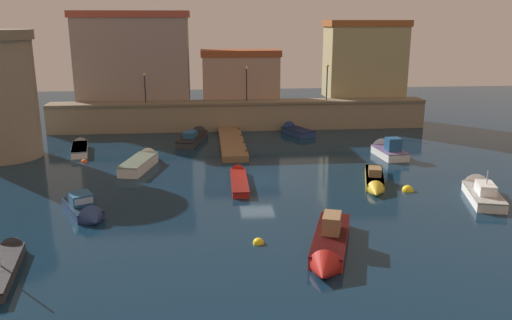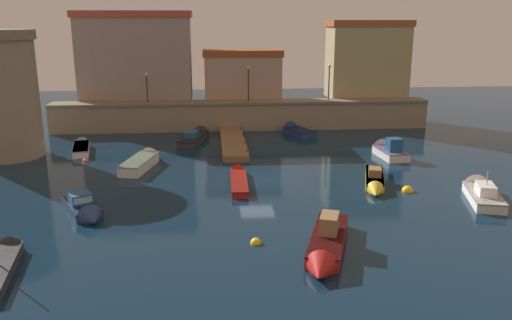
{
  "view_description": "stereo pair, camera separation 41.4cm",
  "coord_description": "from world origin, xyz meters",
  "px_view_note": "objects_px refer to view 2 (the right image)",
  "views": [
    {
      "loc": [
        -3.64,
        -36.78,
        11.44
      ],
      "look_at": [
        0.0,
        0.89,
        1.26
      ],
      "focal_mm": 36.85,
      "sensor_mm": 36.0,
      "label": 1
    },
    {
      "loc": [
        -3.23,
        -36.82,
        11.44
      ],
      "look_at": [
        0.0,
        0.89,
        1.26
      ],
      "focal_mm": 36.85,
      "sensor_mm": 36.0,
      "label": 2
    }
  ],
  "objects_px": {
    "moored_boat_11": "(375,181)",
    "moored_boat_7": "(196,136)",
    "fortress_tower": "(1,94)",
    "moored_boat_0": "(143,161)",
    "mooring_buoy_2": "(256,243)",
    "moored_boat_5": "(388,150)",
    "moored_boat_6": "(82,146)",
    "moored_boat_8": "(85,209)",
    "moored_boat_3": "(295,130)",
    "moored_boat_4": "(480,191)",
    "moored_boat_9": "(4,259)",
    "moored_boat_1": "(326,245)",
    "mooring_buoy_0": "(407,191)",
    "quay_lamp_2": "(329,77)",
    "quay_lamp_0": "(147,83)",
    "mooring_buoy_1": "(86,162)",
    "moored_boat_2": "(239,178)",
    "quay_lamp_1": "(248,78)"
  },
  "relations": [
    {
      "from": "moored_boat_4",
      "to": "moored_boat_9",
      "type": "relative_size",
      "value": 0.93
    },
    {
      "from": "moored_boat_2",
      "to": "moored_boat_11",
      "type": "height_order",
      "value": "moored_boat_11"
    },
    {
      "from": "quay_lamp_0",
      "to": "mooring_buoy_1",
      "type": "distance_m",
      "value": 13.81
    },
    {
      "from": "moored_boat_0",
      "to": "mooring_buoy_1",
      "type": "height_order",
      "value": "moored_boat_0"
    },
    {
      "from": "quay_lamp_2",
      "to": "moored_boat_6",
      "type": "relative_size",
      "value": 0.62
    },
    {
      "from": "moored_boat_0",
      "to": "moored_boat_5",
      "type": "distance_m",
      "value": 20.73
    },
    {
      "from": "moored_boat_9",
      "to": "moored_boat_6",
      "type": "bearing_deg",
      "value": -4.21
    },
    {
      "from": "moored_boat_1",
      "to": "moored_boat_7",
      "type": "height_order",
      "value": "moored_boat_1"
    },
    {
      "from": "quay_lamp_2",
      "to": "moored_boat_6",
      "type": "xyz_separation_m",
      "value": [
        -24.31,
        -8.07,
        -5.18
      ]
    },
    {
      "from": "moored_boat_11",
      "to": "moored_boat_7",
      "type": "bearing_deg",
      "value": -124.26
    },
    {
      "from": "quay_lamp_2",
      "to": "mooring_buoy_2",
      "type": "bearing_deg",
      "value": -109.21
    },
    {
      "from": "mooring_buoy_0",
      "to": "fortress_tower",
      "type": "bearing_deg",
      "value": 158.38
    },
    {
      "from": "fortress_tower",
      "to": "moored_boat_7",
      "type": "xyz_separation_m",
      "value": [
        16.01,
        4.83,
        -4.98
      ]
    },
    {
      "from": "moored_boat_4",
      "to": "moored_boat_11",
      "type": "distance_m",
      "value": 6.91
    },
    {
      "from": "moored_boat_8",
      "to": "moored_boat_11",
      "type": "bearing_deg",
      "value": 75.03
    },
    {
      "from": "quay_lamp_0",
      "to": "moored_boat_0",
      "type": "height_order",
      "value": "quay_lamp_0"
    },
    {
      "from": "moored_boat_5",
      "to": "moored_boat_0",
      "type": "bearing_deg",
      "value": 89.51
    },
    {
      "from": "moored_boat_2",
      "to": "moored_boat_3",
      "type": "height_order",
      "value": "moored_boat_3"
    },
    {
      "from": "moored_boat_4",
      "to": "moored_boat_8",
      "type": "bearing_deg",
      "value": 108.09
    },
    {
      "from": "moored_boat_6",
      "to": "moored_boat_5",
      "type": "bearing_deg",
      "value": -110.07
    },
    {
      "from": "mooring_buoy_1",
      "to": "mooring_buoy_2",
      "type": "height_order",
      "value": "mooring_buoy_2"
    },
    {
      "from": "fortress_tower",
      "to": "moored_boat_9",
      "type": "relative_size",
      "value": 1.57
    },
    {
      "from": "moored_boat_3",
      "to": "mooring_buoy_0",
      "type": "relative_size",
      "value": 6.16
    },
    {
      "from": "moored_boat_0",
      "to": "mooring_buoy_1",
      "type": "distance_m",
      "value": 5.29
    },
    {
      "from": "moored_boat_9",
      "to": "mooring_buoy_2",
      "type": "height_order",
      "value": "moored_boat_9"
    },
    {
      "from": "mooring_buoy_2",
      "to": "moored_boat_7",
      "type": "bearing_deg",
      "value": 98.49
    },
    {
      "from": "moored_boat_6",
      "to": "moored_boat_8",
      "type": "height_order",
      "value": "moored_boat_8"
    },
    {
      "from": "quay_lamp_1",
      "to": "mooring_buoy_0",
      "type": "relative_size",
      "value": 4.6
    },
    {
      "from": "moored_boat_8",
      "to": "mooring_buoy_0",
      "type": "height_order",
      "value": "moored_boat_8"
    },
    {
      "from": "quay_lamp_2",
      "to": "moored_boat_8",
      "type": "height_order",
      "value": "quay_lamp_2"
    },
    {
      "from": "moored_boat_9",
      "to": "moored_boat_4",
      "type": "bearing_deg",
      "value": -82.97
    },
    {
      "from": "moored_boat_1",
      "to": "mooring_buoy_0",
      "type": "bearing_deg",
      "value": 158.79
    },
    {
      "from": "moored_boat_6",
      "to": "mooring_buoy_0",
      "type": "xyz_separation_m",
      "value": [
        25.06,
        -13.98,
        -0.33
      ]
    },
    {
      "from": "quay_lamp_1",
      "to": "moored_boat_11",
      "type": "height_order",
      "value": "quay_lamp_1"
    },
    {
      "from": "fortress_tower",
      "to": "moored_boat_9",
      "type": "xyz_separation_m",
      "value": [
        7.43,
        -21.4,
        -5.1
      ]
    },
    {
      "from": "moored_boat_3",
      "to": "moored_boat_4",
      "type": "relative_size",
      "value": 0.78
    },
    {
      "from": "moored_boat_7",
      "to": "mooring_buoy_2",
      "type": "bearing_deg",
      "value": -156.85
    },
    {
      "from": "fortress_tower",
      "to": "moored_boat_5",
      "type": "bearing_deg",
      "value": -4.44
    },
    {
      "from": "moored_boat_3",
      "to": "moored_boat_7",
      "type": "relative_size",
      "value": 0.69
    },
    {
      "from": "moored_boat_3",
      "to": "moored_boat_6",
      "type": "distance_m",
      "value": 21.01
    },
    {
      "from": "moored_boat_6",
      "to": "mooring_buoy_0",
      "type": "height_order",
      "value": "moored_boat_6"
    },
    {
      "from": "fortress_tower",
      "to": "moored_boat_5",
      "type": "height_order",
      "value": "fortress_tower"
    },
    {
      "from": "moored_boat_1",
      "to": "mooring_buoy_2",
      "type": "xyz_separation_m",
      "value": [
        -3.42,
        1.61,
        -0.47
      ]
    },
    {
      "from": "moored_boat_5",
      "to": "moored_boat_9",
      "type": "bearing_deg",
      "value": 121.8
    },
    {
      "from": "moored_boat_0",
      "to": "moored_boat_8",
      "type": "height_order",
      "value": "moored_boat_0"
    },
    {
      "from": "moored_boat_6",
      "to": "mooring_buoy_2",
      "type": "height_order",
      "value": "moored_boat_6"
    },
    {
      "from": "moored_boat_0",
      "to": "mooring_buoy_0",
      "type": "height_order",
      "value": "moored_boat_0"
    },
    {
      "from": "moored_boat_0",
      "to": "moored_boat_5",
      "type": "bearing_deg",
      "value": -72.41
    },
    {
      "from": "quay_lamp_1",
      "to": "mooring_buoy_2",
      "type": "distance_m",
      "value": 30.32
    },
    {
      "from": "fortress_tower",
      "to": "moored_boat_0",
      "type": "distance_m",
      "value": 13.61
    }
  ]
}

